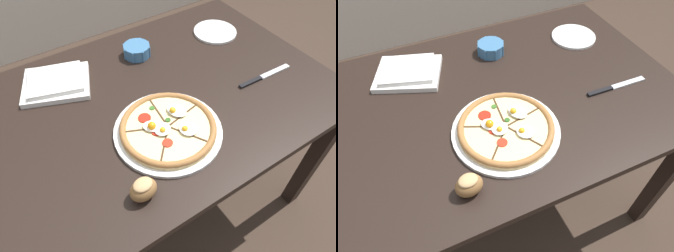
% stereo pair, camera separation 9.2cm
% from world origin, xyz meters
% --- Properties ---
extents(ground_plane, '(12.00, 12.00, 0.00)m').
position_xyz_m(ground_plane, '(0.00, 0.00, 0.00)').
color(ground_plane, '#3D2D23').
extents(dining_table, '(1.31, 0.87, 0.76)m').
position_xyz_m(dining_table, '(0.00, 0.00, 0.66)').
color(dining_table, black).
rests_on(dining_table, ground_plane).
extents(pizza, '(0.34, 0.34, 0.06)m').
position_xyz_m(pizza, '(-0.04, -0.16, 0.78)').
color(pizza, white).
rests_on(pizza, dining_table).
extents(ramekin_bowl, '(0.11, 0.11, 0.05)m').
position_xyz_m(ramekin_bowl, '(0.07, 0.24, 0.79)').
color(ramekin_bowl, teal).
rests_on(ramekin_bowl, dining_table).
extents(napkin_folded, '(0.29, 0.27, 0.04)m').
position_xyz_m(napkin_folded, '(-0.26, 0.24, 0.78)').
color(napkin_folded, silver).
rests_on(napkin_folded, dining_table).
extents(bread_piece_near, '(0.08, 0.06, 0.07)m').
position_xyz_m(bread_piece_near, '(-0.22, -0.31, 0.80)').
color(bread_piece_near, olive).
rests_on(bread_piece_near, dining_table).
extents(knife_main, '(0.24, 0.02, 0.01)m').
position_xyz_m(knife_main, '(0.41, -0.14, 0.77)').
color(knife_main, silver).
rests_on(knife_main, dining_table).
extents(side_saucer, '(0.19, 0.19, 0.01)m').
position_xyz_m(side_saucer, '(0.44, 0.20, 0.77)').
color(side_saucer, white).
rests_on(side_saucer, dining_table).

